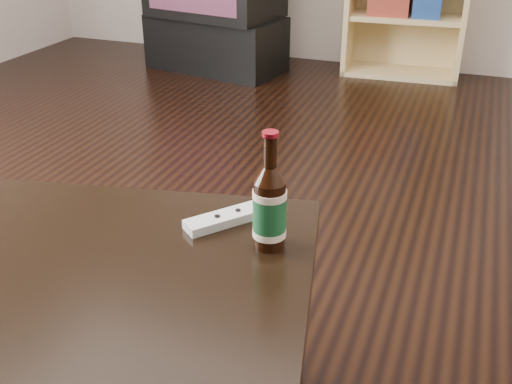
% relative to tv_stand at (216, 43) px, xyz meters
% --- Properties ---
extents(floor, '(5.00, 6.00, 0.01)m').
position_rel_tv_stand_xyz_m(floor, '(0.91, -2.50, -0.19)').
color(floor, black).
rests_on(floor, ground).
extents(tv_stand, '(1.01, 0.64, 0.38)m').
position_rel_tv_stand_xyz_m(tv_stand, '(0.00, 0.00, 0.00)').
color(tv_stand, black).
rests_on(tv_stand, floor).
extents(beer_bottle, '(0.09, 0.09, 0.26)m').
position_rel_tv_stand_xyz_m(beer_bottle, '(1.40, -2.88, 0.41)').
color(beer_bottle, black).
rests_on(beer_bottle, coffee_table).
extents(remote, '(0.16, 0.18, 0.02)m').
position_rel_tv_stand_xyz_m(remote, '(1.27, -2.82, 0.33)').
color(remote, silver).
rests_on(remote, coffee_table).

